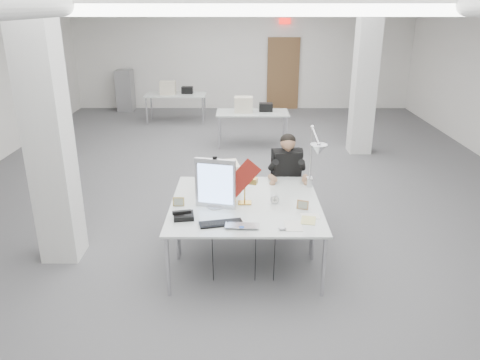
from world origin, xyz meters
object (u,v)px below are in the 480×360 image
at_px(seated_person, 287,165).
at_px(architect_lamp, 314,163).
at_px(monitor, 215,183).
at_px(desk_main, 246,219).
at_px(bankers_lamp, 245,190).
at_px(laptop, 242,228).
at_px(beige_monitor, 224,176).
at_px(office_chair, 286,186).
at_px(desk_phone, 184,216).

height_order(seated_person, architect_lamp, architect_lamp).
bearing_deg(monitor, desk_main, -28.28).
relative_size(monitor, bankers_lamp, 1.69).
height_order(desk_main, bankers_lamp, bankers_lamp).
relative_size(laptop, beige_monitor, 0.99).
xyz_separation_m(office_chair, seated_person, (0.00, -0.05, 0.35)).
xyz_separation_m(seated_person, laptop, (-0.64, -1.74, -0.13)).
bearing_deg(desk_main, bankers_lamp, 91.18).
bearing_deg(seated_person, bankers_lamp, -127.73).
relative_size(laptop, architect_lamp, 0.46).
bearing_deg(beige_monitor, desk_phone, -125.96).
xyz_separation_m(laptop, architect_lamp, (0.89, 1.03, 0.39)).
xyz_separation_m(laptop, bankers_lamp, (0.04, 0.70, 0.16)).
distance_m(laptop, beige_monitor, 1.20).
relative_size(seated_person, monitor, 1.54).
height_order(office_chair, bankers_lamp, bankers_lamp).
bearing_deg(architect_lamp, laptop, -139.39).
bearing_deg(bankers_lamp, desk_phone, -131.69).
bearing_deg(desk_phone, monitor, 33.07).
relative_size(office_chair, architect_lamp, 1.37).
height_order(monitor, laptop, monitor).
distance_m(seated_person, bankers_lamp, 1.20).
distance_m(desk_main, architect_lamp, 1.21).
xyz_separation_m(office_chair, beige_monitor, (-0.87, -0.62, 0.38)).
bearing_deg(bankers_lamp, desk_main, -71.72).
bearing_deg(office_chair, desk_phone, -138.18).
bearing_deg(beige_monitor, seated_person, 22.66).
bearing_deg(laptop, office_chair, 73.09).
relative_size(desk_main, seated_person, 1.94).
xyz_separation_m(desk_main, laptop, (-0.04, -0.28, 0.03)).
relative_size(laptop, bankers_lamp, 1.03).
height_order(beige_monitor, architect_lamp, architect_lamp).
height_order(desk_main, beige_monitor, beige_monitor).
bearing_deg(office_chair, beige_monitor, -152.16).
xyz_separation_m(office_chair, desk_phone, (-1.29, -1.50, 0.23)).
bearing_deg(laptop, bankers_lamp, 89.89).
bearing_deg(seated_person, beige_monitor, -154.41).
bearing_deg(bankers_lamp, beige_monitor, 136.45).
height_order(seated_person, monitor, seated_person).
xyz_separation_m(seated_person, monitor, (-0.95, -1.14, 0.16)).
bearing_deg(architect_lamp, beige_monitor, 164.38).
distance_m(seated_person, desk_phone, 1.95).
xyz_separation_m(desk_main, seated_person, (0.60, 1.46, 0.16)).
distance_m(desk_main, monitor, 0.57).
bearing_deg(seated_person, laptop, -117.70).
distance_m(desk_main, office_chair, 1.63).
height_order(laptop, architect_lamp, architect_lamp).
height_order(laptop, desk_phone, desk_phone).
bearing_deg(office_chair, desk_main, -119.05).
height_order(desk_main, monitor, monitor).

